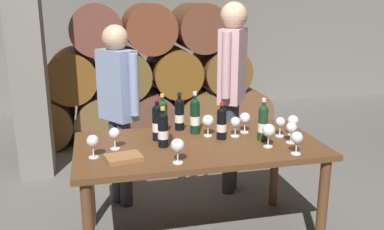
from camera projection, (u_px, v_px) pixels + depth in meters
The scene contains 25 objects.
cellar_back_wall at pixel (135, 21), 6.70m from camera, with size 10.00×0.24×2.80m, color slate.
barrel_stack at pixel (149, 78), 5.37m from camera, with size 3.12×0.90×1.69m.
stone_pillar at pixel (26, 46), 4.00m from camera, with size 0.32×0.32×2.60m, color slate.
dining_table at pixel (199, 155), 2.96m from camera, with size 1.70×0.90×0.76m.
wine_bottle_0 at pixel (163, 116), 3.12m from camera, with size 0.07×0.07×0.30m.
wine_bottle_1 at pixel (157, 122), 2.96m from camera, with size 0.07×0.07×0.31m.
wine_bottle_2 at pixel (163, 129), 2.83m from camera, with size 0.07×0.07×0.28m.
wine_bottle_3 at pixel (263, 122), 2.96m from camera, with size 0.07×0.07×0.31m.
wine_bottle_4 at pixel (222, 123), 2.99m from camera, with size 0.07×0.07×0.27m.
wine_bottle_5 at pixel (195, 116), 3.11m from camera, with size 0.07×0.07×0.32m.
wine_bottle_6 at pixel (180, 114), 3.20m from camera, with size 0.07×0.07×0.29m.
wine_glass_0 at pixel (235, 123), 3.05m from camera, with size 0.07×0.07×0.15m.
wine_glass_1 at pixel (114, 134), 2.79m from camera, with size 0.07×0.07×0.15m.
wine_glass_2 at pixel (291, 128), 2.91m from camera, with size 0.08×0.08×0.15m.
wine_glass_3 at pixel (178, 146), 2.55m from camera, with size 0.08×0.08×0.16m.
wine_glass_4 at pixel (293, 121), 3.07m from camera, with size 0.08×0.08×0.15m.
wine_glass_5 at pixel (269, 131), 2.83m from camera, with size 0.09×0.09×0.16m.
wine_glass_6 at pixel (297, 138), 2.70m from camera, with size 0.08×0.08×0.15m.
wine_glass_7 at pixel (208, 121), 3.06m from camera, with size 0.09×0.09×0.16m.
wine_glass_8 at pixel (280, 123), 3.05m from camera, with size 0.07×0.07×0.15m.
wine_glass_9 at pixel (245, 119), 3.14m from camera, with size 0.08×0.08×0.15m.
wine_glass_10 at pixel (93, 142), 2.63m from camera, with size 0.08×0.08×0.15m.
tasting_notebook at pixel (124, 158), 2.62m from camera, with size 0.22×0.16×0.03m, color #936038.
sommelier_presenting at pixel (232, 81), 3.67m from camera, with size 0.33×0.43×1.72m.
taster_seated_left at pixel (118, 101), 3.45m from camera, with size 0.33×0.42×1.54m.
Camera 1 is at (-0.68, -2.69, 1.73)m, focal length 39.24 mm.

